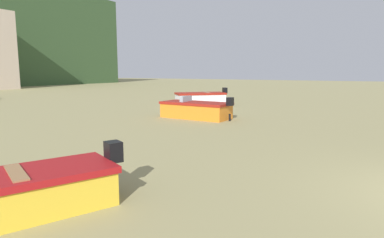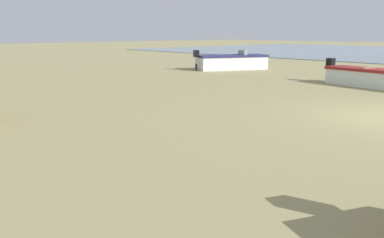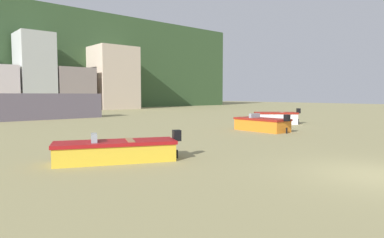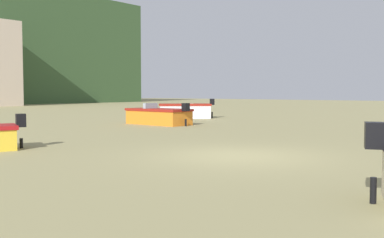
# 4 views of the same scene
# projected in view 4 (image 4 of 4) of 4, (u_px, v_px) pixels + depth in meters

# --- Properties ---
(ground_plane) EXTENTS (160.00, 160.00, 0.00)m
(ground_plane) POSITION_uv_depth(u_px,v_px,m) (238.00, 156.00, 12.14)
(ground_plane) COLOR #958C5C
(boat_orange_2) EXTENTS (1.67, 3.90, 1.15)m
(boat_orange_2) POSITION_uv_depth(u_px,v_px,m) (159.00, 116.00, 23.90)
(boat_orange_2) COLOR orange
(boat_orange_2) RESTS_ON ground
(boat_white_4) EXTENTS (3.45, 3.45, 1.26)m
(boat_white_4) POSITION_uv_depth(u_px,v_px,m) (185.00, 111.00, 29.48)
(boat_white_4) COLOR white
(boat_white_4) RESTS_ON ground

